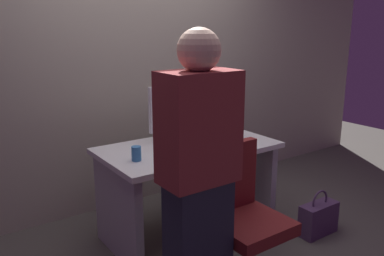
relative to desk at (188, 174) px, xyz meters
name	(u,v)px	position (x,y,z in m)	size (l,w,h in m)	color
ground_plane	(189,231)	(0.00, 0.00, -0.51)	(9.00, 9.00, 0.00)	#4C4742
wall_back	(134,42)	(0.00, 0.86, 0.99)	(6.40, 0.10, 3.00)	#9E9384
desk	(188,174)	(0.00, 0.00, 0.00)	(1.36, 0.76, 0.74)	white
office_chair	(243,226)	(-0.13, -0.79, -0.08)	(0.52, 0.52, 0.94)	black
person_at_desk	(198,183)	(-0.53, -0.87, 0.34)	(0.40, 0.24, 1.64)	#262838
monitor	(177,109)	(0.02, 0.19, 0.49)	(0.54, 0.16, 0.46)	silver
keyboard	(189,146)	(-0.03, -0.06, 0.24)	(0.43, 0.13, 0.02)	white
mouse	(220,138)	(0.29, -0.04, 0.25)	(0.06, 0.10, 0.03)	white
cup_near_keyboard	(136,154)	(-0.50, -0.09, 0.29)	(0.07, 0.07, 0.10)	#3372B2
book_stack	(222,128)	(0.38, 0.05, 0.31)	(0.21, 0.18, 0.15)	gold
handbag	(318,218)	(0.84, -0.63, -0.37)	(0.34, 0.14, 0.38)	#4C3356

